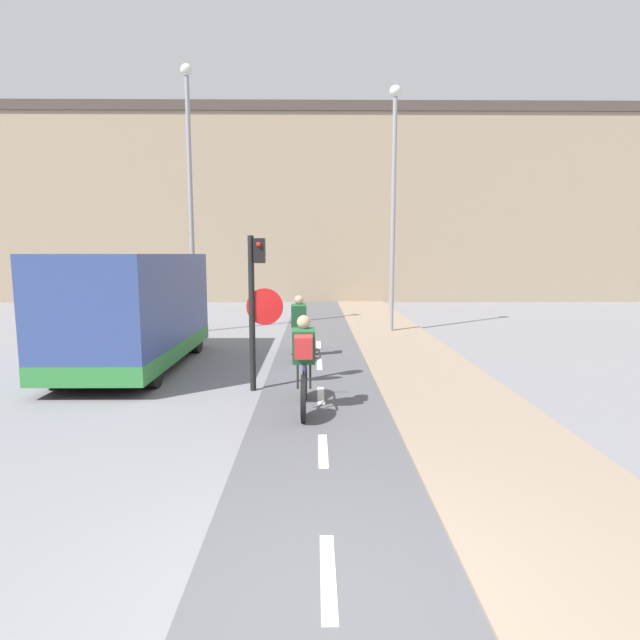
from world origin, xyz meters
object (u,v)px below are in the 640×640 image
Objects in this scene: cyclist_far at (299,330)px; street_lamp_sidewalk at (394,187)px; van at (134,312)px; traffic_light_pole at (257,295)px; cyclist_near at (304,367)px; street_lamp_far at (190,176)px.

street_lamp_sidewalk is at bearing 54.68° from cyclist_far.
van is (-3.59, -1.01, 0.56)m from cyclist_far.
street_lamp_sidewalk reaches higher than traffic_light_pole.
traffic_light_pole reaches higher than van.
cyclist_near is 4.96m from van.
street_lamp_far is at bearing 89.18° from van.
cyclist_near is at bearing -39.63° from van.
van is at bearing -141.99° from street_lamp_sidewalk.
cyclist_far is (3.52, -4.12, -4.24)m from street_lamp_far.
cyclist_far is at bearing 15.71° from van.
street_lamp_sidewalk is (6.37, -0.09, -0.33)m from street_lamp_far.
traffic_light_pole is 8.22m from street_lamp_far.
van is at bearing 146.76° from traffic_light_pole.
street_lamp_far is at bearing 114.24° from cyclist_near.
cyclist_far is 3.77m from van.
cyclist_near reaches higher than cyclist_far.
cyclist_far is at bearing -49.50° from street_lamp_far.
van is at bearing -164.29° from cyclist_far.
van is (-2.92, 1.91, -0.53)m from traffic_light_pole.
traffic_light_pole is 1.56× the size of cyclist_far.
street_lamp_sidewalk is 4.19× the size of cyclist_far.
street_lamp_sidewalk is at bearing -0.83° from street_lamp_far.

